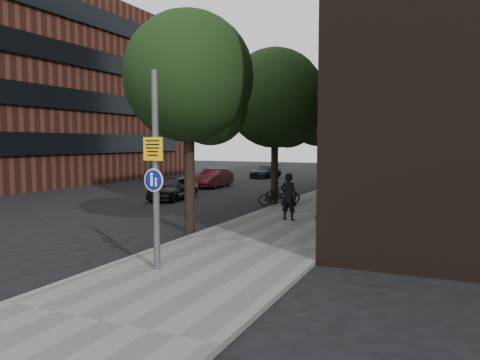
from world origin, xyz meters
The scene contains 15 objects.
ground centered at (0.00, 0.00, 0.00)m, with size 120.00×120.00×0.00m, color black.
sidewalk centered at (0.25, 10.00, 0.06)m, with size 4.50×60.00×0.12m, color slate.
curb_edge centered at (-2.00, 10.00, 0.07)m, with size 0.15×60.00×0.13m, color slate.
street_tree_near centered at (-2.53, 4.64, 5.11)m, with size 4.40×4.40×7.50m.
street_tree_mid centered at (-2.53, 13.14, 5.11)m, with size 5.00×5.00×7.80m.
street_tree_far centered at (-2.53, 22.14, 5.11)m, with size 5.00×5.00×7.80m.
signpost centered at (-0.71, -0.27, 2.45)m, with size 0.54×0.15×4.62m.
pedestrian centered at (-0.07, 7.63, 1.03)m, with size 0.66×0.43×1.82m, color black.
parked_bike_facade_near centered at (1.99, 7.03, 0.55)m, with size 0.58×1.65×0.87m, color black.
parked_bike_facade_far centered at (2.00, 11.39, 0.58)m, with size 0.43×1.52×0.91m, color black.
parked_bike_curb_near centered at (-1.80, 11.09, 0.56)m, with size 0.59×1.68×0.88m, color black.
parked_bike_curb_far centered at (-1.80, 11.93, 0.63)m, with size 0.48×1.69×1.02m, color black.
parked_car_near centered at (-8.07, 12.10, 0.65)m, with size 1.52×3.79×1.29m, color black.
parked_car_mid centered at (-9.26, 19.18, 0.64)m, with size 1.36×3.90×1.28m, color #4F161A.
parked_car_far centered at (-9.10, 28.72, 0.56)m, with size 1.56×3.84×1.11m, color #1A212E.
Camera 1 is at (5.50, -9.32, 3.10)m, focal length 35.00 mm.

